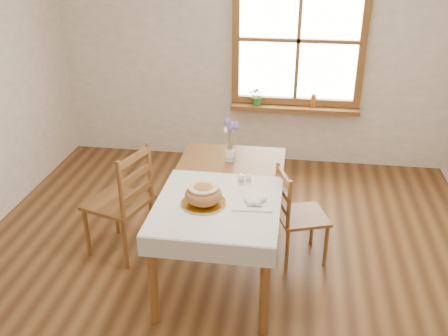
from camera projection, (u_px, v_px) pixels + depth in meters
The scene contains 18 objects.
ground at pixel (218, 286), 3.96m from camera, with size 5.00×5.00×0.00m, color brown.
room_walls at pixel (217, 76), 3.22m from camera, with size 4.60×5.10×2.65m.
window at pixel (299, 40), 5.46m from camera, with size 1.46×0.08×1.46m.
window_sill at pixel (294, 108), 5.73m from camera, with size 1.46×0.20×0.05m.
dining_table at pixel (224, 195), 3.94m from camera, with size 0.90×1.60×0.75m.
table_linen at pixel (218, 204), 3.63m from camera, with size 0.91×0.99×0.01m, color silver.
chair_left at pixel (118, 201), 4.20m from camera, with size 0.46×0.48×0.99m, color brown, non-canonical shape.
chair_right at pixel (302, 215), 4.14m from camera, with size 0.39×0.41×0.84m, color brown, non-canonical shape.
bread_plate at pixel (204, 203), 3.61m from camera, with size 0.32×0.32×0.02m, color silver.
bread_loaf at pixel (203, 193), 3.58m from camera, with size 0.27×0.27×0.15m, color #AA6F3C.
egg_napkin at pixel (252, 203), 3.62m from camera, with size 0.29×0.24×0.01m, color silver.
eggs at pixel (252, 199), 3.61m from camera, with size 0.22×0.20×0.05m, color white, non-canonical shape.
salt_shaker at pixel (241, 179), 3.87m from camera, with size 0.05×0.05×0.10m, color silver.
pepper_shaker at pixel (248, 179), 3.89m from camera, with size 0.04×0.04×0.08m, color silver.
flower_vase at pixel (230, 156), 4.28m from camera, with size 0.09×0.09×0.10m, color silver.
lavender_bouquet at pixel (230, 136), 4.19m from camera, with size 0.15×0.15×0.29m, color #695191, non-canonical shape.
potted_plant at pixel (257, 97), 5.74m from camera, with size 0.20×0.22×0.18m, color #316C2B.
amber_bottle at pixel (313, 101), 5.66m from camera, with size 0.06×0.06×0.16m, color #A85D1F.
Camera 1 is at (0.51, -3.11, 2.58)m, focal length 40.00 mm.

